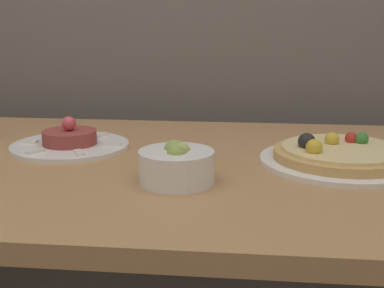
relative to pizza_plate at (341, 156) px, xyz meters
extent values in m
cube|color=#AD7F51|center=(-0.37, -0.02, -0.03)|extent=(1.49, 0.81, 0.03)
cylinder|color=white|center=(0.00, 0.00, -0.01)|extent=(0.32, 0.32, 0.01)
cylinder|color=tan|center=(0.00, 0.00, 0.00)|extent=(0.27, 0.27, 0.02)
cylinder|color=beige|center=(0.00, 0.00, 0.01)|extent=(0.24, 0.24, 0.01)
sphere|color=#387F33|center=(0.05, 0.04, 0.03)|extent=(0.03, 0.03, 0.03)
sphere|color=gold|center=(-0.02, 0.03, 0.03)|extent=(0.03, 0.03, 0.03)
sphere|color=gold|center=(-0.06, -0.05, 0.03)|extent=(0.03, 0.03, 0.03)
sphere|color=black|center=(-0.07, -0.01, 0.03)|extent=(0.04, 0.04, 0.04)
sphere|color=#B22D23|center=(0.03, 0.05, 0.03)|extent=(0.03, 0.03, 0.03)
cylinder|color=white|center=(-0.58, 0.06, -0.01)|extent=(0.26, 0.26, 0.01)
cylinder|color=#933D38|center=(-0.58, 0.06, 0.01)|extent=(0.12, 0.12, 0.03)
sphere|color=#DB4C5B|center=(-0.58, 0.06, 0.04)|extent=(0.03, 0.03, 0.03)
cube|color=white|center=(-0.48, 0.06, 0.00)|extent=(0.04, 0.02, 0.01)
cube|color=white|center=(-0.53, 0.14, 0.00)|extent=(0.03, 0.04, 0.01)
cube|color=white|center=(-0.62, 0.14, 0.00)|extent=(0.03, 0.04, 0.01)
cube|color=white|center=(-0.67, 0.06, 0.00)|extent=(0.04, 0.02, 0.01)
cube|color=white|center=(-0.62, -0.02, 0.00)|extent=(0.03, 0.04, 0.01)
cube|color=white|center=(-0.53, -0.02, 0.00)|extent=(0.03, 0.04, 0.01)
cylinder|color=white|center=(-0.31, -0.16, 0.01)|extent=(0.13, 0.13, 0.06)
sphere|color=#8EA34C|center=(-0.30, -0.16, 0.04)|extent=(0.02, 0.02, 0.02)
sphere|color=#A3B25B|center=(-0.30, -0.15, 0.04)|extent=(0.03, 0.03, 0.03)
sphere|color=#8EA34C|center=(-0.31, -0.15, 0.04)|extent=(0.03, 0.03, 0.03)
sphere|color=#8EA34C|center=(-0.31, -0.17, 0.04)|extent=(0.03, 0.03, 0.03)
sphere|color=#8EA34C|center=(-0.31, -0.14, 0.04)|extent=(0.04, 0.04, 0.04)
camera|label=1|loc=(-0.18, -1.05, 0.28)|focal=50.00mm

